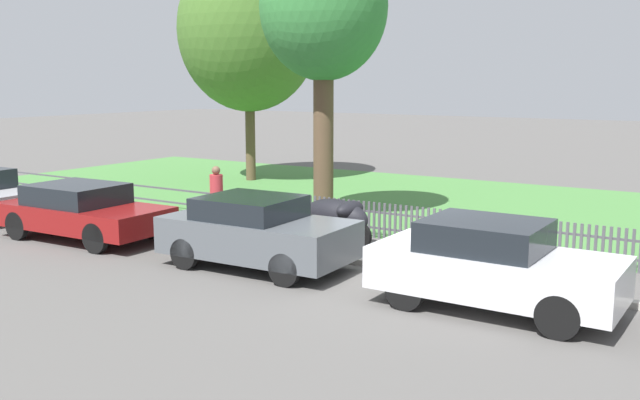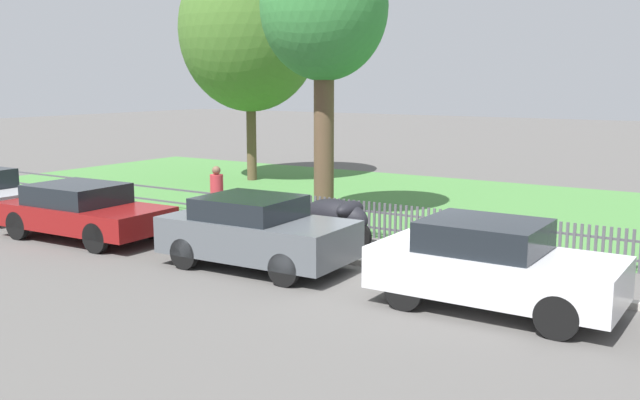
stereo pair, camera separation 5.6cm
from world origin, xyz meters
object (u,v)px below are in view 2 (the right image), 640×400
Objects in this scene: parked_car_red_compact at (492,265)px; tree_nearest_kerb at (250,30)px; covered_motorcycle at (337,217)px; parked_car_black_saloon at (82,210)px; tree_behind_motorcycle at (324,10)px; pedestrian_near_fence at (217,194)px; parked_car_navy_estate at (256,231)px.

tree_nearest_kerb reaches higher than parked_car_red_compact.
parked_car_red_compact is 0.46× the size of tree_nearest_kerb.
parked_car_black_saloon is at bearing -149.71° from covered_motorcycle.
covered_motorcycle is at bearing 150.98° from parked_car_red_compact.
tree_nearest_kerb is at bearing 141.85° from tree_behind_motorcycle.
tree_behind_motorcycle is (6.51, -5.11, -0.04)m from tree_nearest_kerb.
parked_car_black_saloon is 6.04m from covered_motorcycle.
covered_motorcycle is at bearing -41.88° from tree_nearest_kerb.
tree_behind_motorcycle reaches higher than pedestrian_near_fence.
parked_car_black_saloon is at bearing 179.56° from parked_car_navy_estate.
tree_behind_motorcycle is (-1.55, 4.92, 4.77)m from parked_car_navy_estate.
covered_motorcycle is 3.46m from pedestrian_near_fence.
parked_car_navy_estate is at bearing -93.84° from covered_motorcycle.
parked_car_red_compact is 2.45× the size of pedestrian_near_fence.
covered_motorcycle is (0.36, 2.49, -0.07)m from parked_car_navy_estate.
parked_car_black_saloon is 9.96m from parked_car_red_compact.
tree_nearest_kerb reaches higher than tree_behind_motorcycle.
tree_behind_motorcycle is at bearing -38.15° from tree_nearest_kerb.
parked_car_navy_estate is 3.89m from pedestrian_near_fence.
parked_car_black_saloon reaches higher than covered_motorcycle.
parked_car_black_saloon is 2.67× the size of pedestrian_near_fence.
tree_behind_motorcycle is at bearing 105.22° from parked_car_navy_estate.
tree_behind_motorcycle is (3.53, 5.08, 4.83)m from parked_car_black_saloon.
covered_motorcycle is 0.26× the size of tree_behind_motorcycle.
pedestrian_near_fence is at bearing 163.36° from parked_car_red_compact.
covered_motorcycle is at bearing -37.02° from pedestrian_near_fence.
tree_nearest_kerb is 10.24m from pedestrian_near_fence.
pedestrian_near_fence is (1.99, 2.52, 0.23)m from parked_car_black_saloon.
pedestrian_near_fence is at bearing 49.65° from parked_car_black_saloon.
tree_nearest_kerb is at bearing 83.83° from pedestrian_near_fence.
tree_nearest_kerb reaches higher than parked_car_navy_estate.
parked_car_red_compact is at bearing -55.82° from pedestrian_near_fence.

